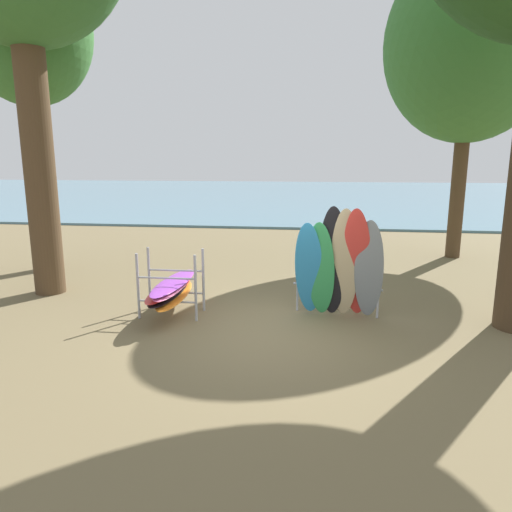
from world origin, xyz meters
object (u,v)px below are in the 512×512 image
object	(u,v)px
tree_far_left_back	(471,44)
board_storage_rack	(172,288)
tree_mid_behind	(26,34)
leaning_board_pile	(339,267)

from	to	relation	value
tree_far_left_back	board_storage_rack	distance (m)	10.77
tree_far_left_back	board_storage_rack	bearing A→B (deg)	-137.64
tree_mid_behind	board_storage_rack	bearing A→B (deg)	-35.51
tree_mid_behind	tree_far_left_back	world-z (taller)	tree_far_left_back
tree_mid_behind	board_storage_rack	xyz separation A→B (m)	(4.46, -3.19, -5.40)
leaning_board_pile	tree_mid_behind	bearing A→B (deg)	158.24
tree_mid_behind	tree_far_left_back	distance (m)	11.70
tree_far_left_back	leaning_board_pile	xyz separation A→B (m)	(-3.69, -6.08, -5.05)
tree_mid_behind	leaning_board_pile	world-z (taller)	tree_mid_behind
tree_far_left_back	board_storage_rack	xyz separation A→B (m)	(-6.83, -6.23, -5.53)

